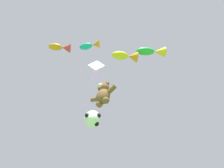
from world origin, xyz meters
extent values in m
ellipsoid|color=brown|center=(0.93, 3.43, 7.39)|extent=(0.84, 0.72, 1.02)
sphere|color=brown|center=(0.93, 3.43, 8.15)|extent=(0.70, 0.70, 0.70)
sphere|color=beige|center=(0.93, 3.13, 8.10)|extent=(0.30, 0.30, 0.30)
sphere|color=brown|center=(0.67, 3.43, 8.42)|extent=(0.29, 0.29, 0.29)
cylinder|color=brown|center=(0.32, 3.43, 7.57)|extent=(0.61, 0.27, 0.48)
sphere|color=brown|center=(0.70, 3.43, 6.90)|extent=(0.38, 0.38, 0.38)
sphere|color=brown|center=(1.18, 3.43, 8.42)|extent=(0.29, 0.29, 0.29)
cylinder|color=brown|center=(1.54, 3.43, 7.57)|extent=(0.61, 0.27, 0.48)
sphere|color=brown|center=(1.16, 3.43, 6.90)|extent=(0.38, 0.38, 0.38)
sphere|color=white|center=(0.19, 3.57, 6.24)|extent=(0.88, 0.88, 0.88)
sphere|color=black|center=(0.59, 3.57, 6.24)|extent=(0.25, 0.25, 0.25)
sphere|color=black|center=(0.10, 3.84, 6.52)|extent=(0.25, 0.25, 0.25)
sphere|color=black|center=(0.19, 3.17, 6.17)|extent=(0.25, 0.25, 0.25)
sphere|color=black|center=(0.38, 3.71, 5.91)|extent=(0.25, 0.25, 0.25)
ellipsoid|color=green|center=(3.89, 4.64, 11.85)|extent=(1.51, 1.39, 0.54)
cone|color=yellow|center=(4.75, 5.34, 11.85)|extent=(1.11, 1.11, 0.79)
sphere|color=black|center=(3.54, 4.35, 11.99)|extent=(0.14, 0.14, 0.14)
ellipsoid|color=yellow|center=(2.24, 3.53, 11.32)|extent=(1.34, 1.32, 0.55)
cone|color=orange|center=(2.93, 4.19, 11.32)|extent=(1.05, 1.05, 0.81)
sphere|color=black|center=(1.95, 3.26, 11.47)|extent=(0.14, 0.14, 0.14)
ellipsoid|color=#19ADB2|center=(0.48, 1.57, 11.86)|extent=(1.12, 0.88, 0.42)
cone|color=orange|center=(1.18, 1.90, 11.86)|extent=(0.76, 0.80, 0.62)
sphere|color=black|center=(0.19, 1.43, 11.97)|extent=(0.11, 0.11, 0.11)
ellipsoid|color=orange|center=(-1.49, 0.21, 12.02)|extent=(1.13, 1.11, 0.46)
cone|color=red|center=(-0.90, 0.76, 12.02)|extent=(0.88, 0.89, 0.68)
sphere|color=black|center=(-1.74, -0.02, 12.14)|extent=(0.12, 0.12, 0.12)
cube|color=#19ADB2|center=(-0.38, 3.65, 12.89)|extent=(1.18, 0.97, 1.51)
cylinder|color=#E53F9E|center=(-0.57, 3.64, 11.40)|extent=(0.03, 0.10, 2.03)
cylinder|color=#E53F9E|center=(-0.18, 3.60, 11.63)|extent=(0.03, 0.11, 1.57)
camera|label=1|loc=(4.60, -0.59, 0.92)|focal=24.00mm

